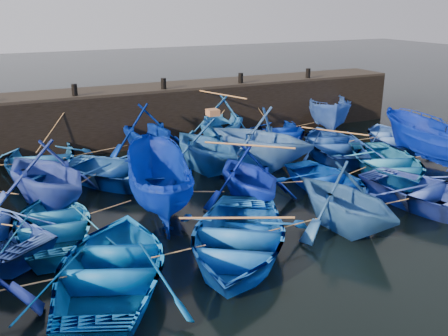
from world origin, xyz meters
name	(u,v)px	position (x,y,z in m)	size (l,w,h in m)	color
ground	(268,218)	(0.00, 0.00, 0.00)	(120.00, 120.00, 0.00)	black
quay_wall	(159,114)	(0.00, 10.50, 1.25)	(26.00, 2.50, 2.50)	black
quay_top	(158,87)	(0.00, 10.50, 2.56)	(26.00, 2.50, 0.12)	black
bollard_1	(75,90)	(-4.00, 9.60, 2.87)	(0.24, 0.24, 0.50)	black
bollard_2	(164,84)	(0.00, 9.60, 2.87)	(0.24, 0.24, 0.50)	black
bollard_3	(241,78)	(4.00, 9.60, 2.87)	(0.24, 0.24, 0.50)	black
bollard_4	(308,73)	(8.00, 9.60, 2.87)	(0.24, 0.24, 0.50)	black
boat_1	(39,160)	(-5.92, 7.50, 0.58)	(4.00, 5.59, 1.16)	#114B8F
boat_2	(146,130)	(-1.35, 8.20, 1.14)	(3.72, 4.31, 2.27)	#00209A
boat_3	(222,122)	(2.16, 7.89, 1.22)	(3.99, 4.63, 2.44)	blue
boat_4	(281,130)	(5.38, 7.91, 0.45)	(3.11, 4.35, 0.90)	#001D95
boat_5	(329,112)	(8.46, 8.22, 1.01)	(1.97, 5.23, 2.02)	#244CAA
boat_7	(46,172)	(-6.03, 4.07, 1.17)	(3.85, 4.46, 2.35)	#203BA1
boat_8	(120,171)	(-3.38, 5.01, 0.52)	(3.56, 4.97, 1.03)	#15499B
boat_9	(206,144)	(0.12, 5.07, 1.12)	(3.66, 4.24, 2.23)	#154E97
boat_10	(260,137)	(2.29, 4.65, 1.27)	(4.15, 4.82, 2.54)	#2C5EB6
boat_11	(333,144)	(5.98, 4.57, 0.54)	(3.72, 5.19, 1.08)	navy
boat_12	(392,137)	(9.34, 4.55, 0.46)	(3.18, 4.44, 0.92)	#2452B5
boat_14	(54,223)	(-6.21, 1.45, 0.47)	(3.27, 4.57, 0.95)	#1363B3
boat_15	(158,183)	(-2.92, 1.97, 1.00)	(1.94, 5.15, 1.99)	#001C92
boat_16	(249,175)	(0.04, 1.40, 0.99)	(3.26, 3.78, 1.99)	#041995
boat_17	(329,181)	(3.11, 1.05, 0.43)	(2.94, 4.11, 0.85)	#002B99
boat_18	(388,163)	(6.19, 1.46, 0.53)	(3.63, 5.08, 1.05)	#1362A8
boat_19	(438,142)	(8.84, 1.51, 1.03)	(2.00, 5.31, 2.05)	#001A9D
boat_21	(114,266)	(-5.29, -1.82, 0.55)	(3.80, 5.31, 1.10)	#004494
boat_22	(237,238)	(-2.03, -1.78, 0.55)	(3.81, 5.33, 1.11)	blue
boat_23	(346,197)	(1.58, -1.68, 1.04)	(3.39, 3.94, 2.07)	#1A4A8B
boat_24	(434,194)	(5.21, -1.69, 0.52)	(3.60, 5.03, 1.04)	#223EB2
wooden_crate	(213,112)	(0.42, 5.07, 2.36)	(0.44, 0.45, 0.25)	brown
mooring_ropes	(202,150)	(-0.04, 5.08, 0.88)	(17.71, 11.56, 2.10)	tan
loose_oars	(264,138)	(1.54, 3.02, 1.68)	(10.27, 11.76, 1.42)	#99724C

